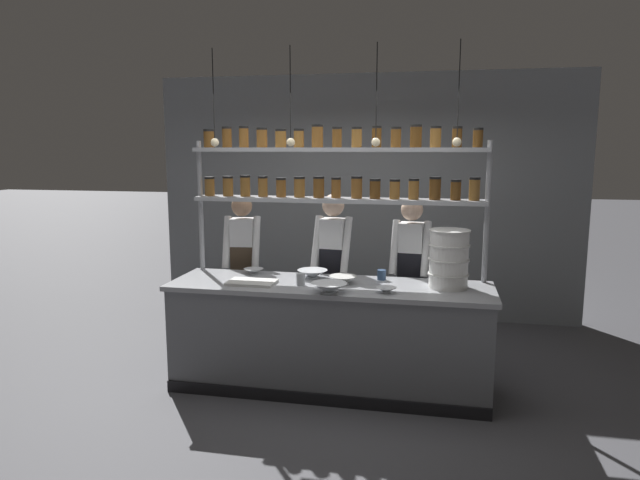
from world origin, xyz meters
TOP-DOWN VIEW (x-y plane):
  - ground_plane at (0.00, 0.00)m, footprint 40.00×40.00m
  - back_wall at (0.00, 2.29)m, footprint 5.12×0.12m
  - prep_counter at (0.00, -0.00)m, footprint 2.72×0.76m
  - spice_shelf_unit at (-0.01, 0.33)m, footprint 2.61×0.28m
  - chef_left at (-1.00, 0.65)m, footprint 0.39×0.31m
  - chef_center at (-0.08, 0.58)m, footprint 0.38×0.30m
  - chef_right at (0.65, 0.65)m, footprint 0.38×0.30m
  - container_stack at (0.98, 0.08)m, footprint 0.33×0.33m
  - cutting_board at (-0.65, -0.13)m, footprint 0.40×0.26m
  - prep_bowl_near_left at (-0.75, 0.24)m, footprint 0.18×0.18m
  - prep_bowl_center_front at (-0.19, 0.19)m, footprint 0.27×0.27m
  - prep_bowl_center_back at (0.50, -0.20)m, footprint 0.16×0.16m
  - prep_bowl_near_right at (0.11, 0.05)m, footprint 0.23×0.23m
  - prep_bowl_far_left at (0.05, -0.29)m, footprint 0.29×0.29m
  - serving_cup_front at (0.41, 0.25)m, footprint 0.08×0.08m
  - serving_cup_by_board at (-0.23, -0.09)m, footprint 0.07×0.07m
  - pendant_light_row at (0.01, 0.00)m, footprint 2.06×0.07m

SIDE VIEW (x-z plane):
  - ground_plane at x=0.00m, z-range 0.00..0.00m
  - prep_counter at x=0.00m, z-range 0.00..0.92m
  - chef_left at x=-1.00m, z-range 0.11..1.71m
  - chef_right at x=0.65m, z-range 0.11..1.71m
  - cutting_board at x=-0.65m, z-range 0.92..0.94m
  - chef_center at x=-0.08m, z-range 0.12..1.75m
  - prep_bowl_center_back at x=0.50m, z-range 0.92..0.96m
  - prep_bowl_near_left at x=-0.75m, z-range 0.92..0.97m
  - prep_bowl_near_right at x=0.11m, z-range 0.92..0.98m
  - prep_bowl_center_front at x=-0.19m, z-range 0.92..0.99m
  - prep_bowl_far_left at x=0.05m, z-range 0.92..1.00m
  - serving_cup_front at x=0.41m, z-range 0.92..1.01m
  - serving_cup_by_board at x=-0.23m, z-range 0.92..1.02m
  - container_stack at x=0.98m, z-range 0.92..1.40m
  - back_wall at x=0.00m, z-range 0.00..2.92m
  - spice_shelf_unit at x=-0.01m, z-range 0.68..2.93m
  - pendant_light_row at x=0.01m, z-range 1.75..2.55m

